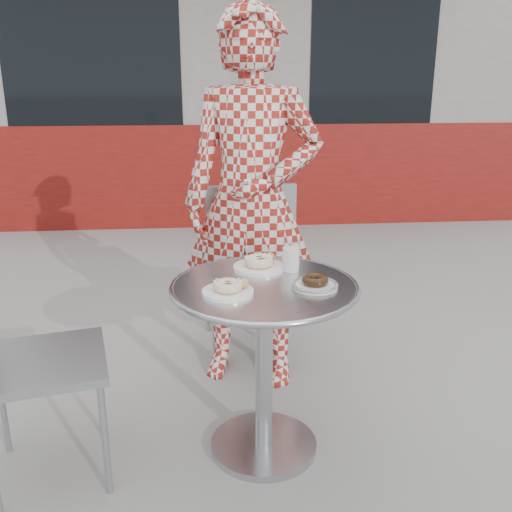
{
  "coord_description": "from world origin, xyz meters",
  "views": [
    {
      "loc": [
        -0.2,
        -1.94,
        1.47
      ],
      "look_at": [
        -0.02,
        0.16,
        0.79
      ],
      "focal_mm": 40.0,
      "sensor_mm": 36.0,
      "label": 1
    }
  ],
  "objects": [
    {
      "name": "ground",
      "position": [
        0.0,
        0.0,
        0.0
      ],
      "size": [
        60.0,
        60.0,
        0.0
      ],
      "primitive_type": "plane",
      "color": "#999792",
      "rests_on": "ground"
    },
    {
      "name": "storefront",
      "position": [
        -0.0,
        5.56,
        1.49
      ],
      "size": [
        6.02,
        4.55,
        3.0
      ],
      "color": "gray",
      "rests_on": "ground"
    },
    {
      "name": "bistro_table",
      "position": [
        0.0,
        0.03,
        0.54
      ],
      "size": [
        0.71,
        0.71,
        0.72
      ],
      "rotation": [
        0.0,
        0.0,
        -0.07
      ],
      "color": "silver",
      "rests_on": "ground"
    },
    {
      "name": "chair_far",
      "position": [
        -0.0,
        0.99,
        0.29
      ],
      "size": [
        0.49,
        0.5,
        0.95
      ],
      "rotation": [
        0.0,
        0.0,
        3.24
      ],
      "color": "#9C9FA4",
      "rests_on": "ground"
    },
    {
      "name": "chair_left",
      "position": [
        -0.82,
        -0.04,
        0.28
      ],
      "size": [
        0.53,
        0.52,
        0.92
      ],
      "rotation": [
        0.0,
        0.0,
        1.79
      ],
      "color": "#9C9FA4",
      "rests_on": "ground"
    },
    {
      "name": "seated_person",
      "position": [
        0.01,
        0.65,
        0.89
      ],
      "size": [
        0.73,
        0.58,
        1.77
      ],
      "primitive_type": "imported",
      "rotation": [
        0.0,
        0.0,
        -0.26
      ],
      "color": "maroon",
      "rests_on": "ground"
    },
    {
      "name": "plate_far",
      "position": [
        0.0,
        0.21,
        0.74
      ],
      "size": [
        0.21,
        0.21,
        0.05
      ],
      "rotation": [
        0.0,
        0.0,
        0.36
      ],
      "color": "white",
      "rests_on": "bistro_table"
    },
    {
      "name": "plate_near",
      "position": [
        -0.13,
        -0.05,
        0.74
      ],
      "size": [
        0.19,
        0.19,
        0.05
      ],
      "rotation": [
        0.0,
        0.0,
        -0.03
      ],
      "color": "white",
      "rests_on": "bistro_table"
    },
    {
      "name": "plate_checker",
      "position": [
        0.19,
        -0.01,
        0.73
      ],
      "size": [
        0.17,
        0.17,
        0.04
      ],
      "rotation": [
        0.0,
        0.0,
        -0.4
      ],
      "color": "white",
      "rests_on": "bistro_table"
    },
    {
      "name": "milk_cup",
      "position": [
        0.12,
        0.18,
        0.77
      ],
      "size": [
        0.07,
        0.07,
        0.11
      ],
      "rotation": [
        0.0,
        0.0,
        -0.02
      ],
      "color": "white",
      "rests_on": "bistro_table"
    }
  ]
}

